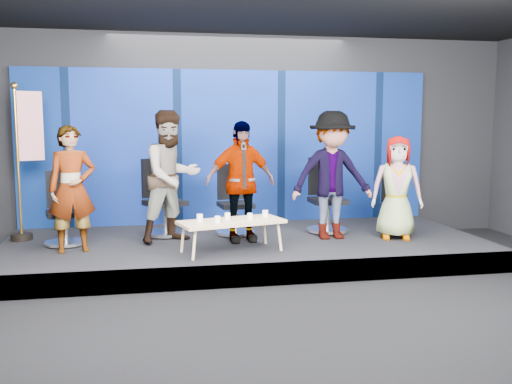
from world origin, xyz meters
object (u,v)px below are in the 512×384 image
(mug_a, at_px, (200,218))
(mug_c, at_px, (227,216))
(panelist_a, at_px, (72,189))
(chair_a, at_px, (64,221))
(chair_e, at_px, (394,212))
(panelist_d, at_px, (332,175))
(coffee_table, at_px, (231,223))
(flag_stand, at_px, (26,157))
(mug_d, at_px, (250,216))
(chair_c, at_px, (235,212))
(panelist_b, at_px, (172,177))
(mug_b, at_px, (217,219))
(mug_e, at_px, (265,214))
(panelist_e, at_px, (397,188))
(chair_d, at_px, (326,208))
(chair_b, at_px, (163,210))
(panelist_c, at_px, (240,182))

(mug_a, distance_m, mug_c, 0.40)
(panelist_a, bearing_deg, chair_a, 98.38)
(chair_e, bearing_deg, panelist_d, -148.35)
(chair_e, height_order, mug_a, chair_e)
(panelist_d, xyz_separation_m, mug_c, (-1.63, -0.50, -0.48))
(chair_a, bearing_deg, coffee_table, -34.02)
(flag_stand, bearing_deg, mug_d, -52.43)
(chair_a, distance_m, chair_c, 2.50)
(chair_a, relative_size, flag_stand, 0.46)
(chair_c, bearing_deg, mug_d, -95.43)
(panelist_b, relative_size, mug_b, 21.19)
(mug_d, relative_size, mug_e, 0.93)
(mug_e, bearing_deg, panelist_d, 20.76)
(flag_stand, bearing_deg, mug_b, -58.85)
(panelist_e, relative_size, coffee_table, 1.03)
(panelist_b, relative_size, chair_d, 1.63)
(panelist_a, bearing_deg, mug_d, -22.43)
(panelist_e, relative_size, mug_c, 17.42)
(coffee_table, xyz_separation_m, mug_b, (-0.21, -0.16, 0.08))
(panelist_a, height_order, panelist_b, panelist_b)
(coffee_table, relative_size, mug_d, 17.16)
(panelist_e, height_order, mug_c, panelist_e)
(chair_b, distance_m, coffee_table, 1.56)
(chair_c, relative_size, flag_stand, 0.47)
(mug_d, bearing_deg, chair_b, 130.96)
(chair_d, xyz_separation_m, mug_d, (-1.42, -1.08, 0.09))
(panelist_d, relative_size, mug_e, 20.33)
(chair_b, bearing_deg, coffee_table, -84.06)
(chair_e, bearing_deg, chair_b, -168.91)
(panelist_e, relative_size, mug_d, 17.64)
(mug_e, relative_size, flag_stand, 0.04)
(chair_e, relative_size, mug_c, 10.75)
(chair_a, relative_size, mug_a, 10.67)
(chair_b, height_order, chair_e, chair_b)
(panelist_b, xyz_separation_m, flag_stand, (-2.08, 0.56, 0.27))
(chair_a, xyz_separation_m, coffee_table, (2.26, -0.89, 0.05))
(chair_b, distance_m, flag_stand, 2.13)
(coffee_table, distance_m, mug_c, 0.13)
(mug_b, xyz_separation_m, flag_stand, (-2.62, 1.52, 0.75))
(panelist_a, xyz_separation_m, panelist_c, (2.31, 0.23, 0.03))
(coffee_table, distance_m, mug_a, 0.43)
(panelist_a, relative_size, chair_c, 1.57)
(panelist_a, xyz_separation_m, chair_d, (3.76, 0.68, -0.46))
(panelist_c, xyz_separation_m, mug_b, (-0.43, -0.81, -0.40))
(chair_a, distance_m, chair_b, 1.46)
(chair_d, height_order, coffee_table, chair_d)
(chair_c, xyz_separation_m, mug_d, (0.03, -1.15, 0.12))
(panelist_d, height_order, flag_stand, flag_stand)
(chair_c, bearing_deg, panelist_d, -29.50)
(mug_b, relative_size, mug_e, 0.96)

